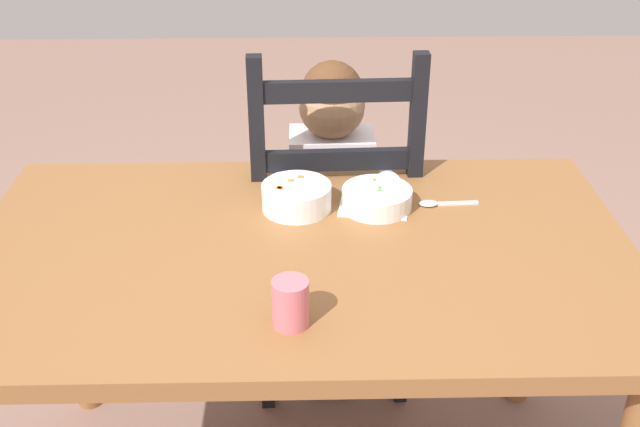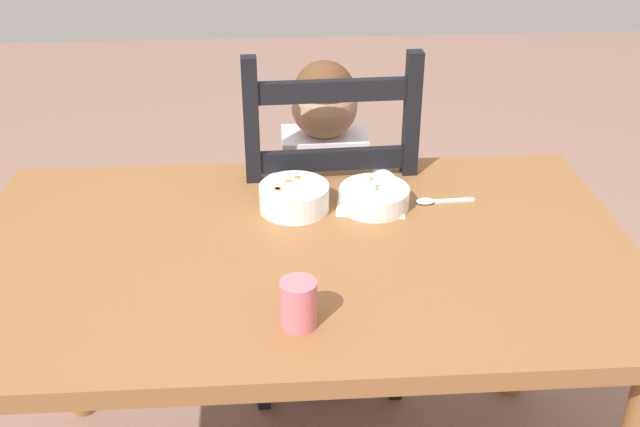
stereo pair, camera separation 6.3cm
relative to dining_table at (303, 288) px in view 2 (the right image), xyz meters
The scene contains 8 objects.
dining_table is the anchor object (origin of this frame).
dining_chair 0.49m from the dining_table, 79.79° to the left, with size 0.44×0.44×1.03m.
child_figure 0.46m from the dining_table, 80.00° to the left, with size 0.32×0.31×0.96m.
bowl_of_peas 0.27m from the dining_table, 43.82° to the left, with size 0.16×0.16×0.05m.
bowl_of_carrots 0.21m from the dining_table, 93.44° to the left, with size 0.16×0.16×0.06m.
spoon 0.37m from the dining_table, 29.13° to the left, with size 0.14×0.03×0.01m.
drinking_cup 0.30m from the dining_table, 94.01° to the right, with size 0.07×0.07×0.09m, color #D56975.
paper_napkin 0.27m from the dining_table, 47.20° to the left, with size 0.15×0.14×0.00m, color white.
Camera 2 is at (-0.05, -1.36, 1.56)m, focal length 43.33 mm.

